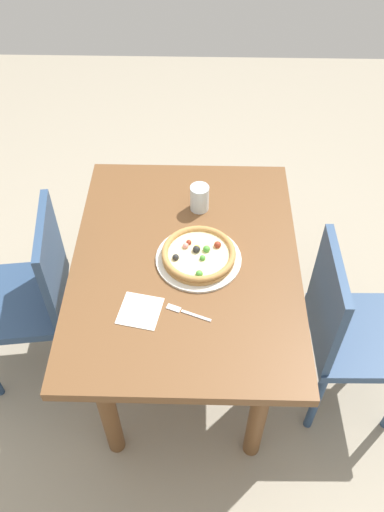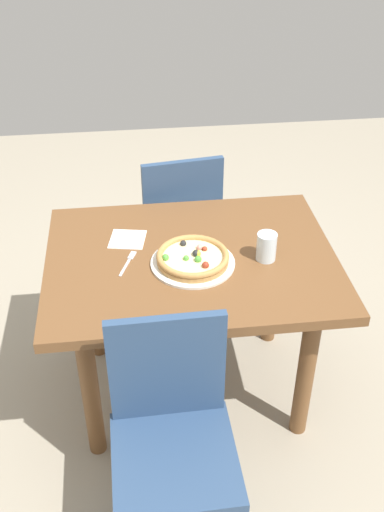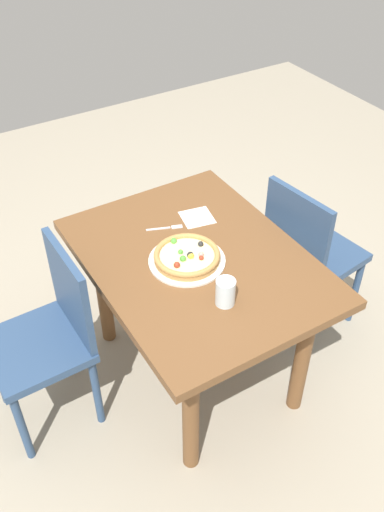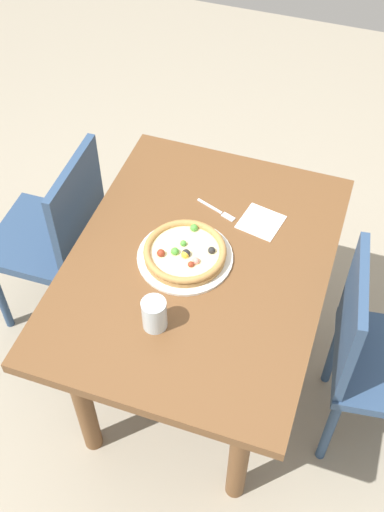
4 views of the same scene
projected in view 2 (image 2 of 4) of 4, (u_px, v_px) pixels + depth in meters
ground_plane at (191, 387)px, 2.74m from camera, size 6.00×6.00×0.00m
dining_table at (191, 279)px, 2.38m from camera, size 1.13×0.86×0.74m
chair_near at (172, 434)px, 1.92m from camera, size 0.41×0.41×0.89m
chair_far at (178, 223)px, 2.98m from camera, size 0.45×0.45×0.89m
plate at (193, 263)px, 2.28m from camera, size 0.32×0.32×0.01m
pizza at (193, 257)px, 2.26m from camera, size 0.28×0.28×0.05m
fork at (129, 261)px, 2.29m from camera, size 0.07×0.16×0.00m
drinking_glass at (266, 247)px, 2.28m from camera, size 0.08×0.08×0.11m
napkin at (128, 239)px, 2.42m from camera, size 0.16×0.16×0.00m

